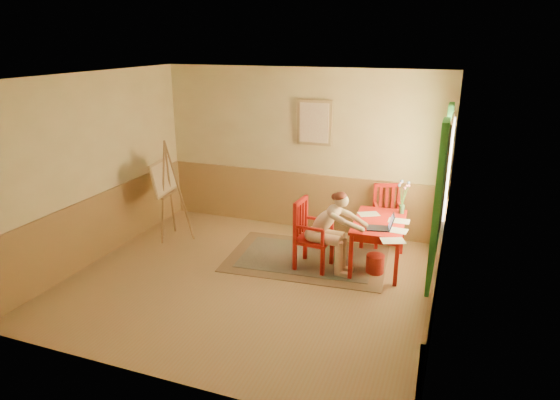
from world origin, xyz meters
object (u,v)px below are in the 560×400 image
at_px(chair_back, 387,215).
at_px(chair_left, 311,234).
at_px(table, 379,227).
at_px(laptop, 382,226).
at_px(easel, 165,181).
at_px(figure, 329,228).

bearing_deg(chair_back, chair_left, -125.16).
height_order(table, chair_back, chair_back).
bearing_deg(laptop, chair_back, 94.78).
distance_m(table, chair_left, 1.01).
xyz_separation_m(chair_left, chair_back, (0.91, 1.29, -0.03)).
distance_m(chair_back, easel, 3.69).
xyz_separation_m(chair_left, figure, (0.29, -0.04, 0.16)).
distance_m(chair_left, laptop, 1.05).
xyz_separation_m(figure, easel, (-2.89, 0.30, 0.32)).
height_order(table, chair_left, chair_left).
bearing_deg(laptop, table, 105.65).
relative_size(table, figure, 1.00).
distance_m(chair_back, figure, 1.48).
bearing_deg(easel, figure, -5.94).
xyz_separation_m(laptop, easel, (-3.61, 0.19, 0.23)).
relative_size(chair_left, figure, 0.85).
distance_m(table, easel, 3.55).
xyz_separation_m(chair_left, laptop, (1.01, 0.08, 0.24)).
bearing_deg(chair_back, laptop, -85.22).
relative_size(table, easel, 0.73).
distance_m(figure, easel, 2.92).
height_order(chair_left, easel, easel).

